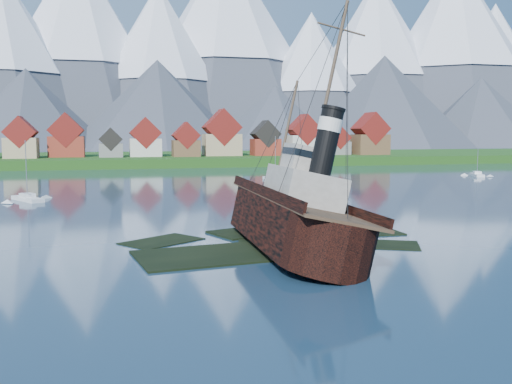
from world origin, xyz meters
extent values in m
plane|color=#193147|center=(0.00, 0.00, 0.00)|extent=(1400.00, 1400.00, 0.00)
cube|color=black|center=(-3.00, -2.00, -0.32)|extent=(19.08, 11.42, 1.00)
cube|color=black|center=(6.00, 4.00, -0.38)|extent=(15.15, 9.76, 1.00)
cube|color=black|center=(2.00, 9.00, -0.28)|extent=(11.45, 9.06, 1.00)
cube|color=black|center=(12.00, -1.00, -0.42)|extent=(10.27, 8.34, 1.00)
cube|color=black|center=(-9.00, 6.00, -0.40)|extent=(9.42, 8.68, 1.00)
cube|color=black|center=(15.00, 5.00, -0.35)|extent=(6.00, 4.00, 1.00)
cube|color=#184814|center=(0.00, 170.00, 0.00)|extent=(600.00, 80.00, 3.20)
cube|color=#3F3D38|center=(0.00, 132.00, 0.00)|extent=(600.00, 2.50, 2.00)
cube|color=tan|center=(-43.00, 150.00, 6.40)|extent=(10.50, 9.00, 6.80)
cube|color=maroon|center=(-43.00, 150.00, 11.69)|extent=(10.69, 9.18, 10.69)
cube|color=maroon|center=(-29.00, 156.00, 6.60)|extent=(12.00, 8.50, 7.20)
cube|color=maroon|center=(-29.00, 156.00, 12.36)|extent=(12.22, 8.67, 12.22)
cube|color=slate|center=(-14.00, 151.00, 5.40)|extent=(8.00, 7.00, 4.80)
cube|color=black|center=(-14.00, 151.00, 9.24)|extent=(8.15, 7.14, 8.15)
cube|color=beige|center=(-2.00, 154.00, 6.20)|extent=(11.00, 9.50, 6.40)
cube|color=maroon|center=(-2.00, 154.00, 11.38)|extent=(11.20, 9.69, 11.20)
cube|color=brown|center=(12.00, 150.00, 5.90)|extent=(9.50, 8.00, 5.80)
cube|color=maroon|center=(12.00, 150.00, 10.51)|extent=(9.67, 8.16, 9.67)
cube|color=tan|center=(26.00, 155.00, 7.00)|extent=(13.50, 10.00, 8.00)
cube|color=maroon|center=(26.00, 155.00, 13.43)|extent=(13.75, 10.20, 13.75)
cube|color=maroon|center=(42.00, 152.00, 6.10)|extent=(10.00, 8.50, 6.20)
cube|color=black|center=(42.00, 152.00, 11.00)|extent=(10.18, 8.67, 10.18)
cube|color=beige|center=(56.00, 149.00, 6.75)|extent=(11.50, 9.00, 7.50)
cube|color=maroon|center=(56.00, 149.00, 12.57)|extent=(11.71, 9.18, 11.71)
cube|color=slate|center=(71.00, 153.00, 5.50)|extent=(9.00, 7.50, 5.00)
cube|color=maroon|center=(71.00, 153.00, 9.62)|extent=(9.16, 7.65, 9.16)
cube|color=brown|center=(84.00, 151.00, 6.90)|extent=(12.50, 10.00, 7.80)
cube|color=maroon|center=(84.00, 151.00, 13.05)|extent=(12.73, 10.20, 12.73)
cone|color=#2D333D|center=(-100.00, 455.00, 73.00)|extent=(180.00, 180.00, 150.00)
cone|color=#2D333D|center=(-40.00, 495.00, 88.00)|extent=(210.00, 210.00, 180.00)
cone|color=white|center=(-40.00, 495.00, 124.00)|extent=(130.20, 130.20, 108.00)
cone|color=#2D333D|center=(30.00, 470.00, 70.50)|extent=(170.00, 170.00, 145.00)
cone|color=white|center=(30.00, 470.00, 99.50)|extent=(105.40, 105.40, 87.00)
cone|color=#2D333D|center=(100.00, 515.00, 98.00)|extent=(240.00, 240.00, 200.00)
cone|color=white|center=(100.00, 515.00, 138.00)|extent=(148.80, 148.80, 120.00)
cone|color=#2D333D|center=(170.00, 460.00, 60.50)|extent=(150.00, 150.00, 125.00)
cone|color=white|center=(170.00, 460.00, 85.50)|extent=(93.00, 93.00, 75.00)
cone|color=#2D333D|center=(250.00, 490.00, 83.00)|extent=(200.00, 200.00, 170.00)
cone|color=white|center=(250.00, 490.00, 117.00)|extent=(124.00, 124.00, 102.00)
cone|color=#2D333D|center=(330.00, 475.00, 93.00)|extent=(230.00, 230.00, 190.00)
cone|color=white|center=(330.00, 475.00, 131.00)|extent=(142.60, 142.60, 114.00)
cone|color=#2D333D|center=(400.00, 505.00, 75.50)|extent=(180.00, 180.00, 155.00)
cone|color=white|center=(400.00, 505.00, 106.50)|extent=(111.60, 111.60, 93.00)
cone|color=#2D333D|center=(-70.00, 374.00, 27.00)|extent=(120.00, 120.00, 58.00)
cone|color=#2D333D|center=(20.00, 369.00, 31.00)|extent=(136.00, 136.00, 66.00)
cone|color=#2D333D|center=(110.00, 373.00, 23.00)|extent=(110.00, 110.00, 50.00)
cone|color=#2D333D|center=(200.00, 370.00, 35.50)|extent=(150.00, 150.00, 75.00)
cone|color=#2D333D|center=(290.00, 371.00, 28.00)|extent=(124.00, 124.00, 60.00)
cube|color=black|center=(2.64, -0.71, 2.39)|extent=(7.46, 21.47, 4.47)
cone|color=black|center=(2.64, 13.22, 2.39)|extent=(7.46, 7.46, 7.46)
cylinder|color=black|center=(2.64, -11.44, 2.39)|extent=(7.46, 7.46, 4.47)
cube|color=#4C3826|center=(2.64, -0.71, 4.73)|extent=(7.31, 28.33, 0.27)
cube|color=black|center=(-0.94, -0.71, 5.21)|extent=(0.21, 27.44, 0.96)
cube|color=black|center=(6.21, -0.71, 5.21)|extent=(0.21, 27.44, 0.96)
cube|color=#ADA89E|center=(2.64, -2.30, 6.33)|extent=(5.54, 9.05, 3.20)
cube|color=#ADA89E|center=(2.64, -1.24, 9.10)|extent=(3.83, 4.26, 2.34)
cylinder|color=black|center=(2.64, -5.82, 10.91)|extent=(2.02, 2.02, 5.96)
cylinder|color=silver|center=(2.64, -5.82, 12.40)|extent=(2.13, 2.13, 1.17)
cylinder|color=#473828|center=(2.64, 7.81, 11.23)|extent=(0.30, 0.30, 12.78)
cylinder|color=#473828|center=(2.64, -3.37, 17.19)|extent=(0.34, 0.34, 13.85)
cube|color=white|center=(-27.83, 48.08, 0.09)|extent=(6.24, 8.66, 1.10)
cube|color=white|center=(-27.83, 48.08, 0.97)|extent=(2.88, 3.08, 0.64)
cylinder|color=gray|center=(-27.83, 48.08, 5.42)|extent=(0.13, 0.13, 9.56)
cube|color=white|center=(79.62, 77.11, 0.10)|extent=(4.91, 8.28, 1.15)
cube|color=white|center=(79.62, 77.11, 1.00)|extent=(2.50, 2.77, 0.67)
cylinder|color=gray|center=(79.62, 77.11, 5.63)|extent=(0.13, 0.13, 9.93)
cube|color=white|center=(24.44, 78.26, 0.10)|extent=(3.97, 9.82, 1.15)
cube|color=white|center=(24.44, 78.26, 1.00)|extent=(2.52, 2.99, 0.67)
cylinder|color=gray|center=(24.44, 78.26, 5.64)|extent=(0.13, 0.13, 9.94)
camera|label=1|loc=(-13.95, -53.88, 11.43)|focal=40.00mm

